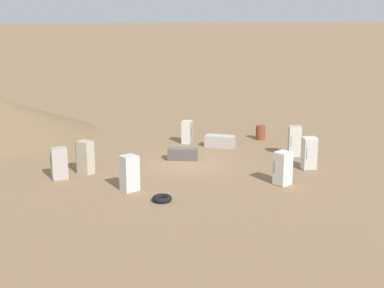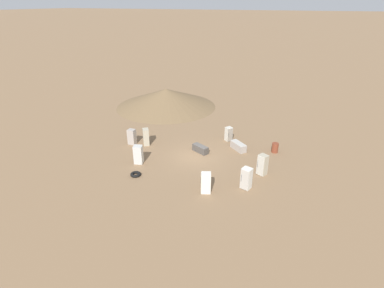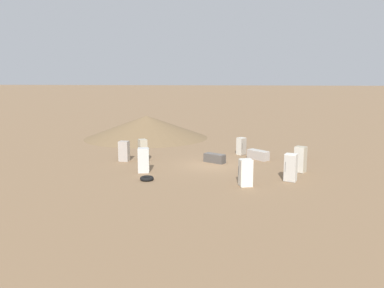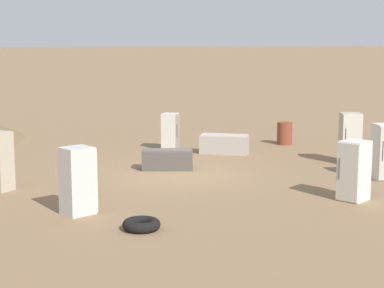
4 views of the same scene
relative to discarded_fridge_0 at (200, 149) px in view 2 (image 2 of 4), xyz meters
The scene contains 13 objects.
ground_plane 0.99m from the discarded_fridge_0, behind, with size 1000.00×1000.00×0.00m, color #846647.
dirt_mound 14.32m from the discarded_fridge_0, 40.79° to the left, with size 13.35×13.35×2.43m.
discarded_fridge_0 is the anchor object (origin of this frame).
discarded_fridge_1 6.61m from the discarded_fridge_0, 154.56° to the right, with size 0.86×0.91×1.61m.
discarded_fridge_2 6.43m from the discarded_fridge_0, 105.77° to the right, with size 0.87×0.89×1.77m.
discarded_fridge_3 6.93m from the discarded_fridge_0, 127.94° to the right, with size 0.82×0.85×1.72m.
discarded_fridge_4 7.00m from the discarded_fridge_0, 98.82° to the left, with size 0.58×0.78×1.57m.
discarded_fridge_5 3.96m from the discarded_fridge_0, 25.22° to the right, with size 0.85×0.85×1.44m.
discarded_fridge_6 5.91m from the discarded_fridge_0, 134.72° to the left, with size 0.80×0.88×1.67m.
discarded_fridge_7 5.60m from the discarded_fridge_0, 96.47° to the left, with size 0.96×0.90×1.69m.
discarded_fridge_8 3.69m from the discarded_fridge_0, 59.02° to the right, with size 1.66×1.82×0.73m.
scrap_tire 6.90m from the discarded_fridge_0, 151.66° to the left, with size 0.87×0.87×0.24m.
rusty_barrel 7.05m from the discarded_fridge_0, 66.77° to the right, with size 0.62×0.62×0.92m.
Camera 2 is at (-22.61, -9.37, 12.94)m, focal length 28.00 mm.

